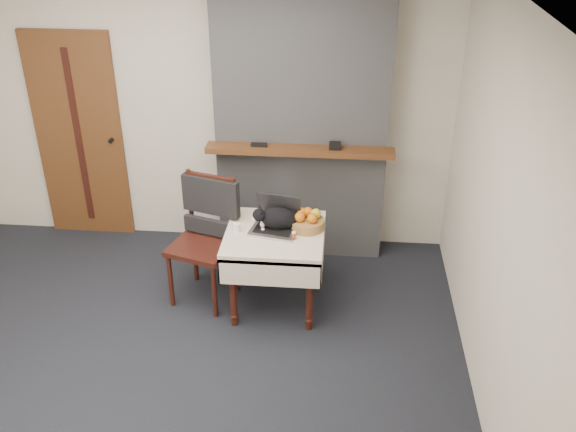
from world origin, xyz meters
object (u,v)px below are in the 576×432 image
at_px(laptop, 276,221).
at_px(cream_jar, 236,227).
at_px(pill_bottle, 294,235).
at_px(chair, 207,221).
at_px(fruit_basket, 307,221).
at_px(door, 80,137).
at_px(side_table, 275,244).
at_px(cat, 279,219).

xyz_separation_m(laptop, cream_jar, (-0.31, -0.07, -0.03)).
xyz_separation_m(pill_bottle, chair, (-0.73, 0.25, -0.05)).
bearing_deg(fruit_basket, chair, 175.78).
distance_m(door, pill_bottle, 2.44).
height_order(side_table, cream_jar, cream_jar).
distance_m(cat, cream_jar, 0.34).
xyz_separation_m(cream_jar, fruit_basket, (0.55, 0.10, 0.03)).
xyz_separation_m(laptop, fruit_basket, (0.25, 0.03, -0.00)).
xyz_separation_m(door, side_table, (1.96, -1.08, -0.41)).
height_order(laptop, cat, laptop).
distance_m(laptop, pill_bottle, 0.22).
xyz_separation_m(side_table, fruit_basket, (0.25, 0.09, 0.18)).
bearing_deg(side_table, cream_jar, -177.74).
distance_m(door, cream_jar, 2.00).
relative_size(side_table, cream_jar, 11.67).
height_order(laptop, cream_jar, laptop).
relative_size(laptop, cream_jar, 6.20).
relative_size(door, cat, 4.47).
distance_m(cat, chair, 0.61).
height_order(side_table, fruit_basket, fruit_basket).
bearing_deg(cream_jar, chair, 148.81).
relative_size(laptop, cat, 0.93).
xyz_separation_m(door, chair, (1.38, -0.93, -0.32)).
bearing_deg(fruit_basket, side_table, -160.32).
relative_size(door, cream_jar, 29.93).
distance_m(cream_jar, fruit_basket, 0.56).
relative_size(door, side_table, 2.56).
xyz_separation_m(side_table, cream_jar, (-0.30, -0.01, 0.15)).
relative_size(door, fruit_basket, 7.25).
bearing_deg(cream_jar, cat, 11.57).
bearing_deg(door, side_table, -28.94).
xyz_separation_m(cat, pill_bottle, (0.13, -0.15, -0.06)).
relative_size(pill_bottle, fruit_basket, 0.24).
height_order(cream_jar, pill_bottle, cream_jar).
bearing_deg(side_table, chair, 165.27).
bearing_deg(pill_bottle, laptop, 135.03).
bearing_deg(laptop, cat, 2.54).
distance_m(laptop, fruit_basket, 0.25).
bearing_deg(laptop, cream_jar, -155.64).
bearing_deg(door, cream_jar, -33.50).
bearing_deg(pill_bottle, cream_jar, 169.54).
xyz_separation_m(door, cat, (1.98, -1.03, -0.21)).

